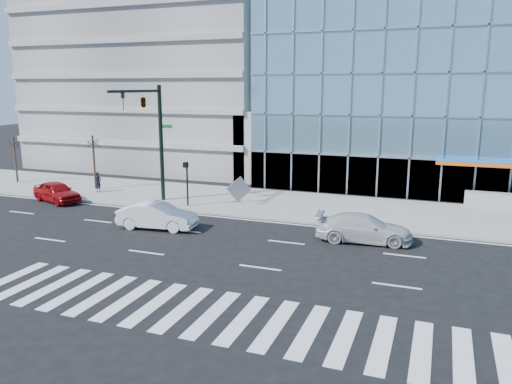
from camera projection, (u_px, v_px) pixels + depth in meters
ground at (286, 242)px, 26.25m from camera, size 160.00×160.00×0.00m
sidewalk at (321, 207)px, 33.56m from camera, size 120.00×8.00×0.15m
parking_garage at (183, 68)px, 54.85m from camera, size 24.00×24.00×20.00m
ramp_block at (282, 144)px, 44.17m from camera, size 6.00×8.00×6.00m
tower_backdrop at (246, 1)px, 95.67m from camera, size 14.00×14.00×48.00m
traffic_signal at (149, 115)px, 32.93m from camera, size 1.14×5.74×8.00m
ped_signal_post at (187, 177)px, 33.25m from camera, size 0.30×0.33×3.00m
street_tree_near at (93, 143)px, 38.52m from camera, size 1.10×1.10×4.23m
street_tree_far at (14, 143)px, 41.34m from camera, size 1.10×1.10×3.87m
white_suv at (364, 228)px, 26.28m from camera, size 5.21×2.56×1.46m
white_sedan at (157, 216)px, 28.68m from camera, size 4.72×2.10×1.51m
red_sedan at (57, 192)px, 35.34m from camera, size 4.60×3.04×1.46m
pedestrian at (98, 182)px, 37.94m from camera, size 0.38×0.57×1.54m
tilted_panel at (239, 189)px, 34.55m from camera, size 1.42×1.23×1.82m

